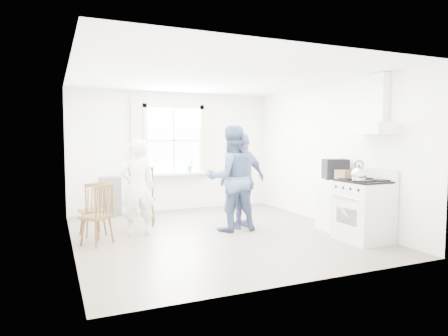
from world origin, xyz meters
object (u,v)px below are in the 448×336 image
(windsor_chair_a, at_px, (95,203))
(person_right, at_px, (243,180))
(stereo_stack, at_px, (335,169))
(windsor_chair_c, at_px, (101,208))
(windsor_chair_b, at_px, (142,190))
(person_left, at_px, (138,187))
(gas_stove, at_px, (363,210))
(low_cabinet, at_px, (337,205))
(person_mid, at_px, (231,178))

(windsor_chair_a, xyz_separation_m, person_right, (2.49, -0.38, 0.31))
(stereo_stack, bearing_deg, windsor_chair_c, 170.61)
(windsor_chair_b, distance_m, person_left, 0.68)
(windsor_chair_b, bearing_deg, stereo_stack, -29.99)
(windsor_chair_a, relative_size, windsor_chair_c, 0.96)
(gas_stove, height_order, windsor_chair_b, gas_stove)
(stereo_stack, xyz_separation_m, person_left, (-3.15, 1.07, -0.28))
(stereo_stack, xyz_separation_m, windsor_chair_b, (-2.95, 1.71, -0.40))
(low_cabinet, xyz_separation_m, windsor_chair_c, (-3.82, 0.64, 0.11))
(low_cabinet, relative_size, person_left, 0.57)
(person_left, relative_size, person_mid, 0.87)
(gas_stove, xyz_separation_m, person_right, (-1.29, 1.60, 0.37))
(windsor_chair_a, height_order, windsor_chair_b, windsor_chair_b)
(windsor_chair_a, height_order, windsor_chair_c, windsor_chair_c)
(gas_stove, bearing_deg, person_mid, 136.95)
(stereo_stack, xyz_separation_m, windsor_chair_a, (-3.82, 1.26, -0.53))
(person_left, bearing_deg, person_mid, 166.95)
(person_left, distance_m, person_mid, 1.58)
(windsor_chair_a, bearing_deg, stereo_stack, -18.25)
(windsor_chair_c, xyz_separation_m, person_left, (0.63, 0.44, 0.23))
(low_cabinet, xyz_separation_m, stereo_stack, (-0.04, 0.02, 0.62))
(windsor_chair_b, xyz_separation_m, windsor_chair_c, (-0.83, -1.08, -0.11))
(person_mid, xyz_separation_m, person_right, (0.28, 0.13, -0.06))
(gas_stove, relative_size, person_left, 0.71)
(low_cabinet, bearing_deg, stereo_stack, 155.63)
(stereo_stack, height_order, windsor_chair_a, stereo_stack)
(windsor_chair_b, distance_m, person_mid, 1.67)
(gas_stove, bearing_deg, windsor_chair_b, 140.36)
(windsor_chair_a, xyz_separation_m, person_mid, (2.21, -0.50, 0.37))
(low_cabinet, distance_m, windsor_chair_c, 3.88)
(windsor_chair_a, relative_size, person_mid, 0.49)
(stereo_stack, bearing_deg, windsor_chair_b, 150.01)
(windsor_chair_c, bearing_deg, low_cabinet, -9.56)
(stereo_stack, height_order, person_mid, person_mid)
(low_cabinet, bearing_deg, person_right, 146.64)
(stereo_stack, bearing_deg, person_right, 146.39)
(gas_stove, xyz_separation_m, stereo_stack, (0.03, 0.72, 0.59))
(person_left, height_order, person_right, person_right)
(person_right, bearing_deg, gas_stove, 112.44)
(stereo_stack, bearing_deg, windsor_chair_a, 161.75)
(windsor_chair_b, bearing_deg, low_cabinet, -29.92)
(windsor_chair_c, bearing_deg, gas_stove, -19.71)
(gas_stove, height_order, person_mid, person_mid)
(person_mid, height_order, person_right, person_mid)
(gas_stove, bearing_deg, stereo_stack, 87.70)
(person_right, bearing_deg, windsor_chair_b, -43.41)
(person_right, bearing_deg, low_cabinet, 130.07)
(windsor_chair_a, distance_m, person_left, 0.73)
(person_mid, bearing_deg, windsor_chair_a, -8.91)
(person_right, bearing_deg, stereo_stack, 129.82)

